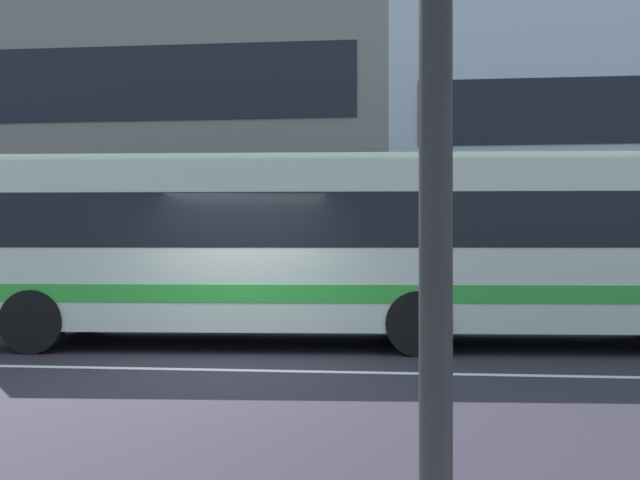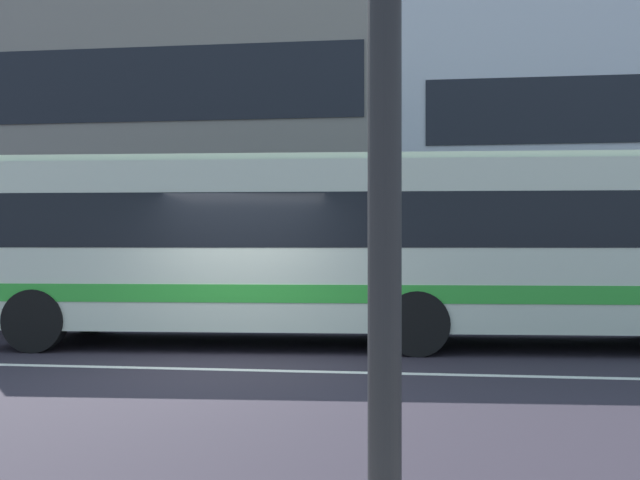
{
  "view_description": "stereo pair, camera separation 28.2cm",
  "coord_description": "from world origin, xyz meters",
  "views": [
    {
      "loc": [
        2.28,
        -9.71,
        1.74
      ],
      "look_at": [
        1.07,
        2.21,
        1.78
      ],
      "focal_mm": 40.88,
      "sensor_mm": 36.0,
      "label": 1
    },
    {
      "loc": [
        2.56,
        -9.68,
        1.74
      ],
      "look_at": [
        1.07,
        2.21,
        1.78
      ],
      "focal_mm": 40.88,
      "sensor_mm": 36.0,
      "label": 2
    }
  ],
  "objects": [
    {
      "name": "transit_bus",
      "position": [
        1.8,
        2.67,
        1.74
      ],
      "size": [
        12.58,
        3.33,
        3.14
      ],
      "color": "beige",
      "rests_on": "ground_plane"
    },
    {
      "name": "hedge_row_far",
      "position": [
        3.38,
        6.74,
        0.45
      ],
      "size": [
        18.51,
        1.1,
        0.9
      ],
      "primitive_type": "cube",
      "color": "#214316",
      "rests_on": "ground_plane"
    },
    {
      "name": "lane_centre_line",
      "position": [
        0.0,
        0.0,
        0.0
      ],
      "size": [
        60.0,
        0.16,
        0.01
      ],
      "primitive_type": "cube",
      "color": "silver",
      "rests_on": "ground_plane"
    },
    {
      "name": "apartment_block_left",
      "position": [
        -9.23,
        16.73,
        5.56
      ],
      "size": [
        22.74,
        11.17,
        11.12
      ],
      "color": "gray",
      "rests_on": "ground_plane"
    },
    {
      "name": "ground_plane",
      "position": [
        0.0,
        0.0,
        0.0
      ],
      "size": [
        160.0,
        160.0,
        0.0
      ],
      "primitive_type": "plane",
      "color": "#2B252F"
    }
  ]
}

